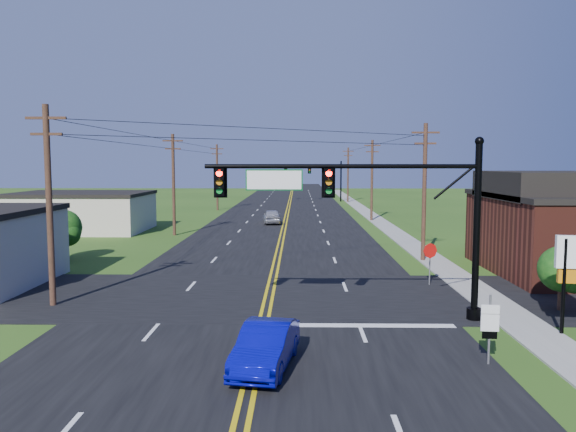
{
  "coord_description": "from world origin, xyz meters",
  "views": [
    {
      "loc": [
        1.56,
        -14.66,
        6.42
      ],
      "look_at": [
        1.12,
        10.0,
        4.1
      ],
      "focal_mm": 35.0,
      "sensor_mm": 36.0,
      "label": 1
    }
  ],
  "objects_px": {
    "signal_mast_main": "(367,205)",
    "blue_car": "(266,347)",
    "signal_mast_far": "(315,174)",
    "route_sign": "(490,325)",
    "stop_sign": "(430,255)"
  },
  "relations": [
    {
      "from": "stop_sign",
      "to": "signal_mast_main",
      "type": "bearing_deg",
      "value": -140.94
    },
    {
      "from": "blue_car",
      "to": "route_sign",
      "type": "height_order",
      "value": "route_sign"
    },
    {
      "from": "signal_mast_far",
      "to": "route_sign",
      "type": "distance_m",
      "value": 77.32
    },
    {
      "from": "route_sign",
      "to": "signal_mast_far",
      "type": "bearing_deg",
      "value": 96.97
    },
    {
      "from": "blue_car",
      "to": "stop_sign",
      "type": "relative_size",
      "value": 1.87
    },
    {
      "from": "signal_mast_main",
      "to": "blue_car",
      "type": "relative_size",
      "value": 2.68
    },
    {
      "from": "signal_mast_main",
      "to": "route_sign",
      "type": "height_order",
      "value": "signal_mast_main"
    },
    {
      "from": "signal_mast_main",
      "to": "route_sign",
      "type": "distance_m",
      "value": 7.04
    },
    {
      "from": "blue_car",
      "to": "stop_sign",
      "type": "height_order",
      "value": "stop_sign"
    },
    {
      "from": "blue_car",
      "to": "route_sign",
      "type": "bearing_deg",
      "value": 12.93
    },
    {
      "from": "signal_mast_far",
      "to": "stop_sign",
      "type": "relative_size",
      "value": 4.86
    },
    {
      "from": "signal_mast_far",
      "to": "route_sign",
      "type": "bearing_deg",
      "value": -87.62
    },
    {
      "from": "signal_mast_main",
      "to": "stop_sign",
      "type": "xyz_separation_m",
      "value": [
        4.16,
        6.53,
        -3.12
      ]
    },
    {
      "from": "signal_mast_main",
      "to": "stop_sign",
      "type": "bearing_deg",
      "value": 57.5
    },
    {
      "from": "route_sign",
      "to": "blue_car",
      "type": "bearing_deg",
      "value": -171.82
    }
  ]
}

